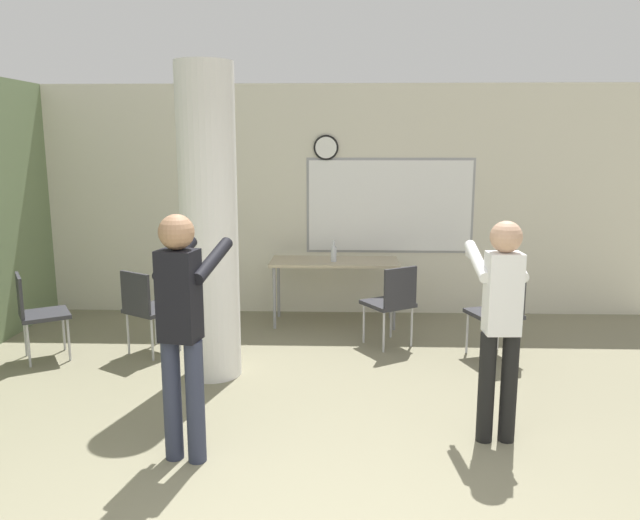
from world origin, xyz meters
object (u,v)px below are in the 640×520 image
object	(u,v)px
chair_mid_room	(498,310)
person_playing_front	(182,318)
chair_table_right	(392,299)
folding_table	(334,266)
chair_near_pillar	(147,305)
person_playing_side	(501,314)
chair_by_left_wall	(36,310)
bottle_on_table	(334,254)

from	to	relation	value
chair_mid_room	person_playing_front	distance (m)	3.31
chair_table_right	chair_mid_room	bearing A→B (deg)	-20.14
folding_table	chair_near_pillar	bearing A→B (deg)	-148.20
folding_table	chair_near_pillar	size ratio (longest dim) A/B	1.71
chair_table_right	person_playing_side	xyz separation A→B (m)	(0.58, -2.05, 0.43)
chair_table_right	chair_near_pillar	distance (m)	2.50
folding_table	person_playing_front	distance (m)	3.38
chair_table_right	person_playing_side	size ratio (longest dim) A/B	0.54
chair_table_right	chair_by_left_wall	bearing A→B (deg)	-171.67
folding_table	chair_by_left_wall	xyz separation A→B (m)	(-2.90, -1.35, -0.19)
chair_mid_room	chair_table_right	distance (m)	1.07
folding_table	chair_table_right	world-z (taller)	chair_table_right
chair_near_pillar	person_playing_front	bearing A→B (deg)	-66.52
folding_table	bottle_on_table	size ratio (longest dim) A/B	6.01
chair_table_right	person_playing_side	bearing A→B (deg)	-74.07
chair_table_right	person_playing_front	xyz separation A→B (m)	(-1.58, -2.39, 0.48)
folding_table	bottle_on_table	xyz separation A→B (m)	(-0.01, -0.07, 0.16)
chair_mid_room	folding_table	bearing A→B (deg)	143.20
person_playing_front	chair_mid_room	bearing A→B (deg)	38.08
chair_table_right	bottle_on_table	bearing A→B (deg)	128.92
bottle_on_table	chair_near_pillar	xyz separation A→B (m)	(-1.86, -1.09, -0.34)
folding_table	chair_table_right	size ratio (longest dim) A/B	1.71
bottle_on_table	chair_mid_room	size ratio (longest dim) A/B	0.28
bottle_on_table	chair_table_right	bearing A→B (deg)	-51.08
folding_table	person_playing_side	distance (m)	3.13
folding_table	chair_by_left_wall	bearing A→B (deg)	-155.00
bottle_on_table	chair_table_right	xyz separation A→B (m)	(0.62, -0.77, -0.34)
bottle_on_table	chair_near_pillar	distance (m)	2.18
folding_table	person_playing_front	size ratio (longest dim) A/B	0.89
chair_mid_room	chair_by_left_wall	distance (m)	4.52
chair_by_left_wall	chair_table_right	bearing A→B (deg)	8.33
chair_mid_room	chair_near_pillar	world-z (taller)	same
person_playing_front	person_playing_side	bearing A→B (deg)	9.01
folding_table	bottle_on_table	distance (m)	0.17
chair_by_left_wall	chair_near_pillar	size ratio (longest dim) A/B	1.00
bottle_on_table	chair_by_left_wall	xyz separation A→B (m)	(-2.89, -1.28, -0.34)
chair_table_right	chair_near_pillar	world-z (taller)	same
chair_near_pillar	person_playing_side	distance (m)	3.54
chair_mid_room	chair_by_left_wall	size ratio (longest dim) A/B	1.00
chair_by_left_wall	chair_near_pillar	xyz separation A→B (m)	(1.03, 0.19, 0.00)
bottle_on_table	person_playing_front	bearing A→B (deg)	-106.92
chair_near_pillar	chair_mid_room	bearing A→B (deg)	-0.79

